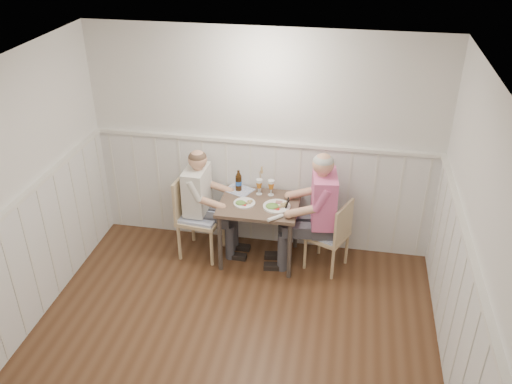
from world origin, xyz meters
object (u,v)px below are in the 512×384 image
chair_right (332,233)px  chair_left (196,213)px  dining_table (259,211)px  diner_cream (201,210)px  beer_bottle (239,182)px  man_in_pink (318,220)px  grass_vase (260,180)px

chair_right → chair_left: 1.58m
dining_table → diner_cream: diner_cream is taller
beer_bottle → diner_cream: bearing=-154.2°
chair_left → beer_bottle: beer_bottle is taller
chair_left → beer_bottle: bearing=28.0°
beer_bottle → man_in_pink: bearing=-15.1°
chair_right → grass_vase: 1.02m
grass_vase → man_in_pink: bearing=-20.9°
chair_right → dining_table: bearing=177.6°
man_in_pink → diner_cream: 1.36m
man_in_pink → diner_cream: size_ratio=1.08×
dining_table → chair_left: (-0.75, -0.01, -0.11)m
beer_bottle → chair_right: bearing=-13.9°
dining_table → man_in_pink: man_in_pink is taller
dining_table → beer_bottle: beer_bottle is taller
man_in_pink → grass_vase: size_ratio=4.13×
chair_left → diner_cream: (0.06, 0.05, 0.02)m
chair_right → man_in_pink: man_in_pink is taller
chair_right → man_in_pink: bearing=173.8°
dining_table → chair_right: bearing=-2.4°
chair_right → man_in_pink: (-0.16, 0.02, 0.14)m
dining_table → diner_cream: bearing=176.3°
diner_cream → chair_right: bearing=-3.0°
chair_left → man_in_pink: 1.42m
dining_table → beer_bottle: size_ratio=3.40×
diner_cream → beer_bottle: bearing=25.8°
chair_right → grass_vase: grass_vase is taller
man_in_pink → beer_bottle: (-0.95, 0.26, 0.26)m
chair_left → man_in_pink: size_ratio=0.69×
chair_right → diner_cream: diner_cream is taller
diner_cream → grass_vase: bearing=17.9°
chair_left → diner_cream: size_ratio=0.75×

